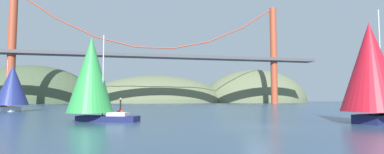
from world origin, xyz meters
TOP-DOWN VIEW (x-y plane):
  - ground_plane at (0.00, 0.00)m, footprint 360.00×360.00m
  - headland_left at (-55.00, 135.00)m, footprint 59.83×44.00m
  - headland_right at (60.00, 135.00)m, footprint 59.64×44.00m
  - headland_center at (5.00, 135.00)m, footprint 71.67×44.00m
  - suspension_bridge at (0.00, 95.00)m, footprint 138.02×6.00m
  - sailboat_navy_sail at (-30.70, 35.80)m, footprint 9.15×8.33m
  - sailboat_green_sail at (-14.34, 8.95)m, footprint 8.08×6.10m
  - sailboat_crimson_sail at (11.43, 0.25)m, footprint 10.38×6.97m
  - channel_buoy at (-11.54, 16.70)m, footprint 1.10×1.10m

SIDE VIEW (x-z plane):
  - ground_plane at x=0.00m, z-range 0.00..0.00m
  - headland_left at x=-55.00m, z-range -18.19..18.19m
  - headland_right at x=60.00m, z-range -18.31..18.31m
  - headland_center at x=5.00m, z-range -14.20..14.20m
  - channel_buoy at x=-11.54m, z-range -0.95..1.69m
  - sailboat_navy_sail at x=-30.70m, z-range -0.19..9.11m
  - sailboat_green_sail at x=-14.34m, z-range 0.16..9.00m
  - sailboat_crimson_sail at x=11.43m, z-range -0.52..10.42m
  - suspension_bridge at x=0.00m, z-range -1.08..40.55m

